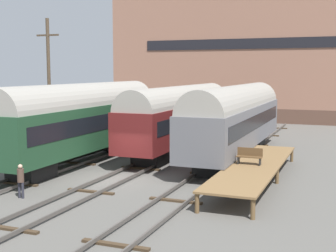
# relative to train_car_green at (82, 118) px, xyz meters

# --- Properties ---
(ground_plane) EXTENTS (200.00, 200.00, 0.00)m
(ground_plane) POSITION_rel_train_car_green_xyz_m (4.56, -3.70, -2.99)
(ground_plane) COLOR #56544F
(track_left) EXTENTS (2.60, 60.00, 0.26)m
(track_left) POSITION_rel_train_car_green_xyz_m (-0.00, -3.70, -2.84)
(track_left) COLOR #4C4742
(track_left) RESTS_ON ground
(track_middle) EXTENTS (2.60, 60.00, 0.26)m
(track_middle) POSITION_rel_train_car_green_xyz_m (4.56, -3.70, -2.84)
(track_middle) COLOR #4C4742
(track_middle) RESTS_ON ground
(track_right) EXTENTS (2.60, 60.00, 0.26)m
(track_right) POSITION_rel_train_car_green_xyz_m (9.13, -3.70, -2.84)
(track_right) COLOR #4C4742
(track_right) RESTS_ON ground
(train_car_green) EXTENTS (3.09, 16.72, 5.27)m
(train_car_green) POSITION_rel_train_car_green_xyz_m (0.00, 0.00, 0.00)
(train_car_green) COLOR black
(train_car_green) RESTS_ON ground
(train_car_grey) EXTENTS (3.07, 17.80, 5.10)m
(train_car_grey) POSITION_rel_train_car_green_xyz_m (9.13, 5.32, -0.10)
(train_car_grey) COLOR black
(train_car_grey) RESTS_ON ground
(train_car_maroon) EXTENTS (2.92, 17.28, 4.97)m
(train_car_maroon) POSITION_rel_train_car_green_xyz_m (4.56, 6.47, -0.15)
(train_car_maroon) COLOR black
(train_car_maroon) RESTS_ON ground
(station_platform) EXTENTS (2.71, 13.54, 0.97)m
(station_platform) POSITION_rel_train_car_green_xyz_m (11.80, -1.37, -2.09)
(station_platform) COLOR brown
(station_platform) RESTS_ON ground
(bench) EXTENTS (1.40, 0.40, 0.91)m
(bench) POSITION_rel_train_car_green_xyz_m (11.50, -1.45, -1.53)
(bench) COLOR brown
(bench) RESTS_ON station_platform
(person_worker) EXTENTS (0.32, 0.32, 1.66)m
(person_worker) POSITION_rel_train_car_green_xyz_m (2.00, -8.84, -1.99)
(person_worker) COLOR #282833
(person_worker) RESTS_ON ground
(utility_pole) EXTENTS (1.80, 0.24, 9.74)m
(utility_pole) POSITION_rel_train_car_green_xyz_m (-3.46, 1.24, 2.05)
(utility_pole) COLOR #473828
(utility_pole) RESTS_ON ground
(warehouse_building) EXTENTS (32.85, 11.85, 16.76)m
(warehouse_building) POSITION_rel_train_car_green_xyz_m (3.77, 33.97, 5.40)
(warehouse_building) COLOR brown
(warehouse_building) RESTS_ON ground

